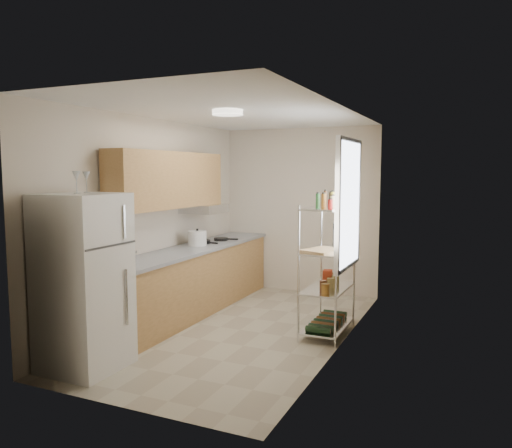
{
  "coord_description": "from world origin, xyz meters",
  "views": [
    {
      "loc": [
        2.58,
        -5.31,
        1.92
      ],
      "look_at": [
        0.1,
        0.25,
        1.28
      ],
      "focal_mm": 35.0,
      "sensor_mm": 36.0,
      "label": 1
    }
  ],
  "objects": [
    {
      "name": "frying_pan_large",
      "position": [
        -1.01,
        0.8,
        0.92
      ],
      "size": [
        0.33,
        0.33,
        0.05
      ],
      "primitive_type": "cylinder",
      "rotation": [
        0.0,
        0.0,
        -0.2
      ],
      "color": "black",
      "rests_on": "counter_run"
    },
    {
      "name": "room",
      "position": [
        0.0,
        0.0,
        1.3
      ],
      "size": [
        2.52,
        4.42,
        2.62
      ],
      "color": "#B0A78E",
      "rests_on": "ground"
    },
    {
      "name": "bakers_rack",
      "position": [
        1.0,
        0.3,
        1.11
      ],
      "size": [
        0.45,
        0.9,
        1.73
      ],
      "color": "silver",
      "rests_on": "ground"
    },
    {
      "name": "counter_run",
      "position": [
        -0.92,
        0.44,
        0.45
      ],
      "size": [
        0.63,
        3.51,
        0.9
      ],
      "color": "tan",
      "rests_on": "ground"
    },
    {
      "name": "espresso_machine",
      "position": [
        1.08,
        0.62,
        1.17
      ],
      "size": [
        0.21,
        0.29,
        0.31
      ],
      "primitive_type": "cube",
      "rotation": [
        0.0,
        0.0,
        0.14
      ],
      "color": "black",
      "rests_on": "bakers_rack"
    },
    {
      "name": "wine_glass_b",
      "position": [
        -0.92,
        -1.52,
        1.82
      ],
      "size": [
        0.07,
        0.07,
        0.21
      ],
      "primitive_type": null,
      "color": "silver",
      "rests_on": "refrigerator"
    },
    {
      "name": "refrigerator",
      "position": [
        -0.87,
        -1.67,
        0.86
      ],
      "size": [
        0.7,
        0.7,
        1.71
      ],
      "primitive_type": "cube",
      "color": "white",
      "rests_on": "ground"
    },
    {
      "name": "frying_pan_small",
      "position": [
        -0.88,
        1.18,
        0.92
      ],
      "size": [
        0.25,
        0.25,
        0.04
      ],
      "primitive_type": "cylinder",
      "rotation": [
        0.0,
        0.0,
        0.23
      ],
      "color": "black",
      "rests_on": "counter_run"
    },
    {
      "name": "cutting_board",
      "position": [
        1.0,
        0.11,
        1.03
      ],
      "size": [
        0.48,
        0.54,
        0.03
      ],
      "primitive_type": "cube",
      "rotation": [
        0.0,
        0.0,
        -0.34
      ],
      "color": "tan",
      "rests_on": "bakers_rack"
    },
    {
      "name": "upper_cabinets",
      "position": [
        -1.05,
        0.1,
        1.81
      ],
      "size": [
        0.33,
        2.2,
        0.72
      ],
      "primitive_type": "cube",
      "color": "tan",
      "rests_on": "room"
    },
    {
      "name": "rice_cooker",
      "position": [
        -0.94,
        0.6,
        1.0
      ],
      "size": [
        0.25,
        0.25,
        0.2
      ],
      "primitive_type": "cylinder",
      "color": "silver",
      "rests_on": "counter_run"
    },
    {
      "name": "wine_glass_a",
      "position": [
        -0.86,
        -1.72,
        1.82
      ],
      "size": [
        0.08,
        0.08,
        0.21
      ],
      "primitive_type": null,
      "color": "silver",
      "rests_on": "refrigerator"
    },
    {
      "name": "storage_bag",
      "position": [
        0.95,
        0.5,
        0.64
      ],
      "size": [
        0.12,
        0.16,
        0.16
      ],
      "primitive_type": "cube",
      "rotation": [
        0.0,
        0.0,
        0.15
      ],
      "color": "#B13315",
      "rests_on": "bakers_rack"
    },
    {
      "name": "window",
      "position": [
        1.23,
        0.35,
        1.55
      ],
      "size": [
        0.06,
        1.0,
        1.46
      ],
      "primitive_type": "cube",
      "color": "white",
      "rests_on": "room"
    },
    {
      "name": "ceiling_dome",
      "position": [
        0.0,
        -0.3,
        2.57
      ],
      "size": [
        0.34,
        0.34,
        0.05
      ],
      "primitive_type": "cylinder",
      "color": "white",
      "rests_on": "room"
    },
    {
      "name": "range_hood",
      "position": [
        -1.0,
        0.9,
        1.39
      ],
      "size": [
        0.5,
        0.6,
        0.12
      ],
      "primitive_type": "cube",
      "color": "#B7BABC",
      "rests_on": "room"
    }
  ]
}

